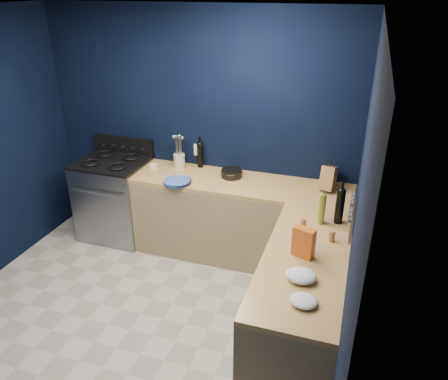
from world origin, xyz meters
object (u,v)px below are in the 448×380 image
at_px(gas_range, 116,200).
at_px(plate_stack, 177,182).
at_px(utensil_crock, 179,161).
at_px(knife_block, 328,178).
at_px(crouton_bag, 304,242).

distance_m(gas_range, plate_stack, 1.04).
bearing_deg(utensil_crock, knife_block, -2.19).
xyz_separation_m(gas_range, crouton_bag, (2.34, -1.14, 0.56)).
relative_size(plate_stack, knife_block, 1.16).
distance_m(utensil_crock, knife_block, 1.64).
height_order(plate_stack, crouton_bag, crouton_bag).
relative_size(utensil_crock, crouton_bag, 0.64).
relative_size(knife_block, crouton_bag, 0.99).
xyz_separation_m(plate_stack, utensil_crock, (-0.15, 0.41, 0.06)).
height_order(gas_range, crouton_bag, crouton_bag).
xyz_separation_m(plate_stack, knife_block, (1.49, 0.35, 0.10)).
xyz_separation_m(gas_range, utensil_crock, (0.76, 0.19, 0.52)).
bearing_deg(plate_stack, crouton_bag, -32.49).
bearing_deg(gas_range, knife_block, 2.99).
bearing_deg(knife_block, gas_range, -169.87).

